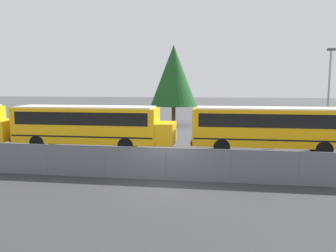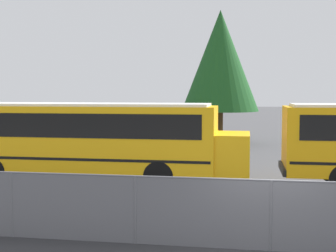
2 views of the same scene
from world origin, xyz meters
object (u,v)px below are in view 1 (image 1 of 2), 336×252
Objects in this scene: school_bus_4 at (274,126)px; tree_2 at (174,76)px; light_pole at (329,90)px; school_bus_3 at (90,123)px.

tree_2 is (-8.53, 13.81, 3.71)m from school_bus_4.
school_bus_4 is 8.19m from light_pole.
tree_2 is at bearing 150.00° from light_pole.
light_pole is at bearing 48.21° from school_bus_4.
light_pole is (5.24, 5.86, 2.28)m from school_bus_4.
tree_2 is at bearing 73.50° from school_bus_3.
school_bus_3 is 15.34m from tree_2.
light_pole is (17.99, 6.32, 2.28)m from school_bus_3.
school_bus_4 is (12.75, 0.46, 0.00)m from school_bus_3.
tree_2 reaches higher than school_bus_4.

